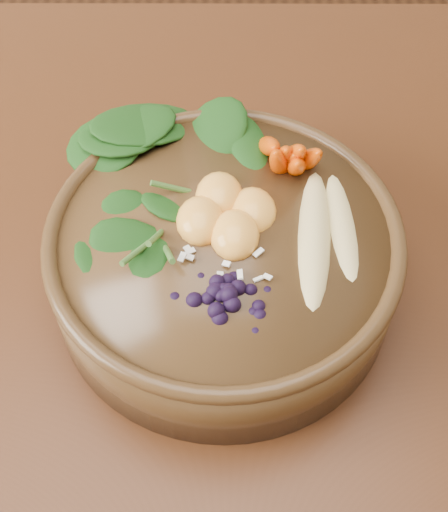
{
  "coord_description": "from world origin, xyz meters",
  "views": [
    {
      "loc": [
        0.22,
        -0.37,
        1.31
      ],
      "look_at": [
        0.22,
        0.0,
        0.8
      ],
      "focal_mm": 50.0,
      "sensor_mm": 36.0,
      "label": 1
    }
  ],
  "objects_px": {
    "kale_heap": "(170,160)",
    "blueberry_pile": "(227,283)",
    "carrot_cluster": "(289,130)",
    "banana_halves": "(330,220)",
    "dining_table": "(14,339)",
    "mandarin_cluster": "(227,204)",
    "stoneware_bowl": "(224,263)"
  },
  "relations": [
    {
      "from": "dining_table",
      "to": "blueberry_pile",
      "type": "height_order",
      "value": "blueberry_pile"
    },
    {
      "from": "dining_table",
      "to": "kale_heap",
      "type": "xyz_separation_m",
      "value": [
        0.17,
        0.07,
        0.2
      ]
    },
    {
      "from": "kale_heap",
      "to": "blueberry_pile",
      "type": "bearing_deg",
      "value": -68.75
    },
    {
      "from": "carrot_cluster",
      "to": "banana_halves",
      "type": "bearing_deg",
      "value": -66.94
    },
    {
      "from": "stoneware_bowl",
      "to": "mandarin_cluster",
      "type": "xyz_separation_m",
      "value": [
        0.0,
        0.02,
        0.06
      ]
    },
    {
      "from": "dining_table",
      "to": "stoneware_bowl",
      "type": "relative_size",
      "value": 5.21
    },
    {
      "from": "stoneware_bowl",
      "to": "banana_halves",
      "type": "bearing_deg",
      "value": 2.19
    },
    {
      "from": "mandarin_cluster",
      "to": "blueberry_pile",
      "type": "distance_m",
      "value": 0.08
    },
    {
      "from": "mandarin_cluster",
      "to": "blueberry_pile",
      "type": "relative_size",
      "value": 0.69
    },
    {
      "from": "kale_heap",
      "to": "mandarin_cluster",
      "type": "bearing_deg",
      "value": -42.33
    },
    {
      "from": "dining_table",
      "to": "blueberry_pile",
      "type": "bearing_deg",
      "value": -15.31
    },
    {
      "from": "carrot_cluster",
      "to": "kale_heap",
      "type": "bearing_deg",
      "value": -169.49
    },
    {
      "from": "kale_heap",
      "to": "banana_halves",
      "type": "bearing_deg",
      "value": -24.1
    },
    {
      "from": "dining_table",
      "to": "stoneware_bowl",
      "type": "height_order",
      "value": "stoneware_bowl"
    },
    {
      "from": "stoneware_bowl",
      "to": "blueberry_pile",
      "type": "bearing_deg",
      "value": -87.69
    },
    {
      "from": "carrot_cluster",
      "to": "blueberry_pile",
      "type": "bearing_deg",
      "value": -109.55
    },
    {
      "from": "carrot_cluster",
      "to": "banana_halves",
      "type": "xyz_separation_m",
      "value": [
        0.03,
        -0.08,
        -0.03
      ]
    },
    {
      "from": "dining_table",
      "to": "mandarin_cluster",
      "type": "distance_m",
      "value": 0.29
    },
    {
      "from": "stoneware_bowl",
      "to": "carrot_cluster",
      "type": "bearing_deg",
      "value": 55.76
    },
    {
      "from": "carrot_cluster",
      "to": "blueberry_pile",
      "type": "relative_size",
      "value": 0.6
    },
    {
      "from": "kale_heap",
      "to": "blueberry_pile",
      "type": "height_order",
      "value": "kale_heap"
    },
    {
      "from": "stoneware_bowl",
      "to": "banana_halves",
      "type": "relative_size",
      "value": 1.78
    },
    {
      "from": "kale_heap",
      "to": "mandarin_cluster",
      "type": "relative_size",
      "value": 2.07
    },
    {
      "from": "dining_table",
      "to": "kale_heap",
      "type": "distance_m",
      "value": 0.27
    },
    {
      "from": "dining_table",
      "to": "mandarin_cluster",
      "type": "xyz_separation_m",
      "value": [
        0.22,
        0.02,
        0.19
      ]
    },
    {
      "from": "banana_halves",
      "to": "blueberry_pile",
      "type": "distance_m",
      "value": 0.11
    },
    {
      "from": "kale_heap",
      "to": "carrot_cluster",
      "type": "relative_size",
      "value": 2.38
    },
    {
      "from": "kale_heap",
      "to": "dining_table",
      "type": "bearing_deg",
      "value": -158.78
    },
    {
      "from": "kale_heap",
      "to": "banana_halves",
      "type": "relative_size",
      "value": 1.16
    },
    {
      "from": "dining_table",
      "to": "carrot_cluster",
      "type": "distance_m",
      "value": 0.36
    },
    {
      "from": "stoneware_bowl",
      "to": "carrot_cluster",
      "type": "height_order",
      "value": "carrot_cluster"
    },
    {
      "from": "banana_halves",
      "to": "blueberry_pile",
      "type": "height_order",
      "value": "blueberry_pile"
    }
  ]
}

